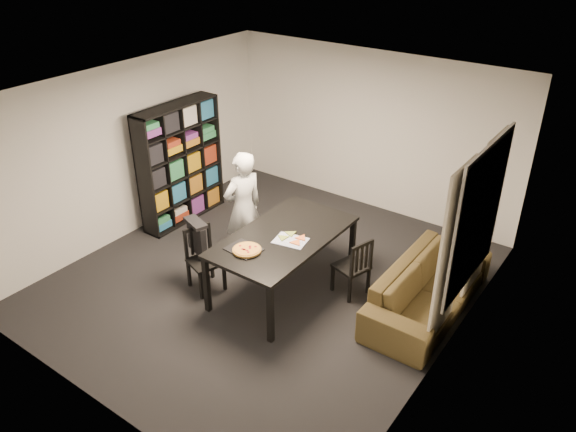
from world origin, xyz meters
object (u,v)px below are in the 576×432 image
Objects in this scene: chair_left at (202,254)px; pepperoni_pizza at (247,250)px; bookshelf at (180,164)px; sofa at (429,288)px; baking_tray at (244,249)px; dining_table at (283,240)px; person at (243,208)px; chair_right at (356,264)px.

chair_left is 2.46× the size of pepperoni_pizza.
bookshelf reaches higher than sofa.
sofa is at bearing 33.42° from baking_tray.
bookshelf is 0.97× the size of dining_table.
dining_table is 0.91m from person.
bookshelf is at bearing 152.03° from baking_tray.
dining_table is at bearing 71.53° from baking_tray.
chair_left is at bearing -148.35° from dining_table.
person is at bearing 163.47° from dining_table.
chair_right is at bearing 27.06° from dining_table.
person reaches higher than chair_right.
chair_left reaches higher than chair_right.
person reaches higher than pepperoni_pizza.
bookshelf is 1.64m from person.
chair_right reaches higher than dining_table.
chair_right is 0.50× the size of person.
dining_table is at bearing 77.50° from pepperoni_pizza.
baking_tray is 1.14× the size of pepperoni_pizza.
chair_right is at bearing 46.13° from pepperoni_pizza.
baking_tray reaches higher than sofa.
sofa is at bearing 22.12° from dining_table.
chair_left is 2.15× the size of baking_tray.
chair_left and pepperoni_pizza have the same top height.
dining_table is 1.19× the size of person.
person is 0.76× the size of sofa.
pepperoni_pizza is at bearing -71.86° from chair_left.
chair_right is 0.95m from sofa.
bookshelf is 4.75× the size of baking_tray.
bookshelf is 1.15× the size of person.
chair_left is (1.56, -1.21, -0.46)m from bookshelf.
chair_right is 1.75m from person.
bookshelf reaches higher than chair_left.
chair_right is 0.38× the size of sofa.
bookshelf is 2.56m from dining_table.
chair_right is 2.06× the size of baking_tray.
pepperoni_pizza is 2.30m from sofa.
chair_left is 0.80m from baking_tray.
baking_tray is 0.18× the size of sofa.
baking_tray is (0.72, 0.00, 0.34)m from chair_left.
chair_left is 2.92m from sofa.
chair_left is 0.86m from pepperoni_pizza.
person reaches higher than dining_table.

